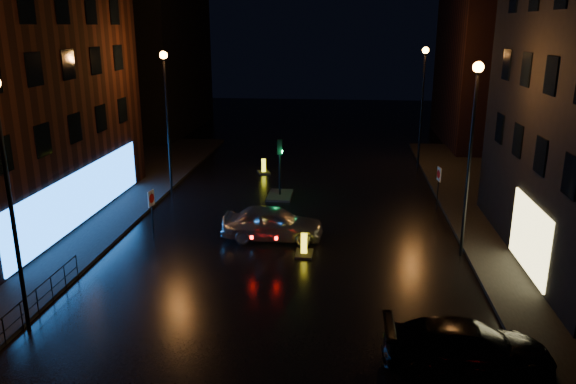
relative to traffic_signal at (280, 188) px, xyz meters
name	(u,v)px	position (x,y,z in m)	size (l,w,h in m)	color
ground	(268,312)	(1.20, -14.00, -0.50)	(120.00, 120.00, 0.00)	black
pavement_left	(20,221)	(-12.80, -6.00, -0.43)	(12.00, 44.00, 0.15)	black
building_far_left	(149,56)	(-14.80, 21.00, 6.50)	(8.00, 16.00, 14.00)	black
building_far_right	(495,72)	(16.20, 18.00, 5.50)	(8.00, 14.00, 12.00)	black
street_lamp_lnear	(5,168)	(-6.60, -16.00, 5.06)	(0.44, 0.44, 8.37)	black
street_lamp_lfar	(166,101)	(-6.60, 0.00, 5.06)	(0.44, 0.44, 8.37)	black
street_lamp_rnear	(472,131)	(9.00, -8.00, 5.06)	(0.44, 0.44, 8.37)	black
street_lamp_rfar	(423,89)	(9.00, 8.00, 5.06)	(0.44, 0.44, 8.37)	black
traffic_signal	(280,188)	(0.00, 0.00, 0.00)	(1.40, 2.40, 3.45)	black
guard_railing	(36,295)	(-6.80, -15.00, 0.24)	(0.05, 6.04, 1.00)	black
silver_hatchback	(273,223)	(0.45, -6.94, 0.31)	(1.91, 4.75, 1.62)	#B9BDC2
dark_sedan	(468,347)	(7.49, -16.79, 0.22)	(2.01, 4.94, 1.43)	black
bollard_near	(304,250)	(2.08, -8.71, -0.29)	(0.78, 1.15, 0.99)	black
bollard_far	(264,170)	(-1.75, 5.36, -0.29)	(1.08, 1.31, 0.98)	black
road_sign_left	(151,202)	(-5.30, -7.17, 1.22)	(0.14, 0.56, 2.29)	black
road_sign_right	(439,178)	(8.92, -1.42, 1.26)	(0.15, 0.57, 2.36)	black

